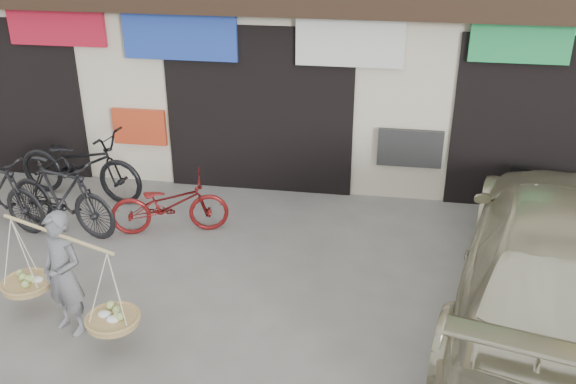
% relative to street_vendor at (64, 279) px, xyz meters
% --- Properties ---
extents(ground, '(70.00, 70.00, 0.00)m').
position_rel_street_vendor_xyz_m(ground, '(1.37, 0.57, -0.67)').
color(ground, slate).
rests_on(ground, ground).
extents(street_vendor, '(1.83, 1.06, 1.48)m').
position_rel_street_vendor_xyz_m(street_vendor, '(0.00, 0.00, 0.00)').
color(street_vendor, slate).
rests_on(street_vendor, ground).
extents(bike_0, '(2.30, 1.09, 1.16)m').
position_rel_street_vendor_xyz_m(bike_0, '(-1.40, 3.29, -0.09)').
color(bike_0, black).
rests_on(bike_0, ground).
extents(bike_1, '(1.95, 1.02, 1.13)m').
position_rel_street_vendor_xyz_m(bike_1, '(-1.15, 2.17, -0.11)').
color(bike_1, black).
rests_on(bike_1, ground).
extents(bike_2, '(1.78, 1.03, 0.89)m').
position_rel_street_vendor_xyz_m(bike_2, '(0.38, 2.39, -0.23)').
color(bike_2, '#621011').
rests_on(bike_2, ground).
extents(suv, '(3.56, 6.05, 1.64)m').
position_rel_street_vendor_xyz_m(suv, '(5.49, 1.03, 0.15)').
color(suv, beige).
rests_on(suv, ground).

